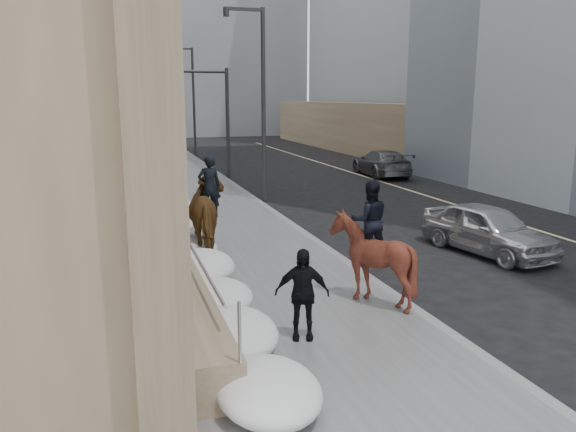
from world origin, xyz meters
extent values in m
plane|color=black|center=(0.00, 0.00, 0.00)|extent=(140.00, 140.00, 0.00)
cube|color=#515154|center=(0.00, 10.00, 0.06)|extent=(5.00, 80.00, 0.12)
cube|color=slate|center=(2.62, 10.00, 0.06)|extent=(0.24, 80.00, 0.12)
cube|color=#BFB78C|center=(10.50, 10.00, 0.01)|extent=(0.15, 70.00, 0.01)
cube|color=brown|center=(-2.25, 20.00, 0.45)|extent=(1.10, 44.00, 0.90)
cylinder|color=silver|center=(-1.80, 20.00, 1.35)|extent=(0.06, 42.00, 0.06)
cube|color=black|center=(-2.70, 13.00, 4.00)|extent=(0.20, 2.20, 4.50)
cube|color=brown|center=(15.50, 10.00, 2.00)|extent=(2.00, 80.00, 4.00)
cube|color=slate|center=(4.00, 60.00, 14.00)|extent=(30.00, 12.00, 28.00)
cube|color=gray|center=(-6.00, 72.00, 10.00)|extent=(24.00, 12.00, 20.00)
cylinder|color=#2D2D30|center=(2.90, 14.00, 4.00)|extent=(0.18, 0.18, 8.00)
cube|color=#2D2D30|center=(2.10, 14.00, 7.90)|extent=(1.60, 0.15, 0.12)
cylinder|color=#2D2D30|center=(1.40, 14.00, 7.75)|extent=(0.24, 0.24, 0.30)
cylinder|color=#2D2D30|center=(2.90, 34.00, 4.00)|extent=(0.18, 0.18, 8.00)
cube|color=#2D2D30|center=(2.10, 34.00, 7.90)|extent=(1.60, 0.15, 0.12)
cylinder|color=#2D2D30|center=(1.40, 34.00, 7.75)|extent=(0.24, 0.24, 0.30)
cylinder|color=#2D2D30|center=(3.00, 22.00, 3.00)|extent=(0.20, 0.20, 6.00)
cylinder|color=#2D2D30|center=(1.00, 22.00, 5.80)|extent=(4.00, 0.16, 0.16)
imported|color=black|center=(-0.50, 22.00, 5.30)|extent=(0.18, 0.22, 1.10)
ellipsoid|color=silver|center=(-1.45, 0.00, 0.46)|extent=(1.50, 2.10, 0.68)
ellipsoid|color=silver|center=(-1.40, 4.00, 0.48)|extent=(1.60, 2.20, 0.72)
ellipsoid|color=silver|center=(-1.50, 8.00, 0.44)|extent=(1.40, 2.00, 0.64)
ellipsoid|color=silver|center=(-1.35, 12.00, 0.50)|extent=(1.70, 2.30, 0.76)
ellipsoid|color=silver|center=(-1.45, 16.00, 0.45)|extent=(1.50, 2.10, 0.66)
imported|color=#503518|center=(-0.77, 6.15, 1.26)|extent=(1.26, 2.72, 2.29)
imported|color=black|center=(-0.77, 6.30, 2.06)|extent=(0.63, 0.42, 1.72)
imported|color=#481D14|center=(1.88, 1.50, 1.09)|extent=(1.87, 2.02, 1.93)
imported|color=black|center=(1.88, 1.65, 1.89)|extent=(0.95, 0.80, 1.72)
imported|color=black|center=(-0.15, 0.17, 0.98)|extent=(1.08, 0.70, 1.71)
imported|color=#BABCC3|center=(7.01, 4.34, 0.73)|extent=(2.44, 4.50, 1.45)
imported|color=#525559|center=(11.51, 20.00, 0.75)|extent=(2.56, 5.32, 1.50)
camera|label=1|loc=(-3.33, -9.01, 4.50)|focal=35.00mm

